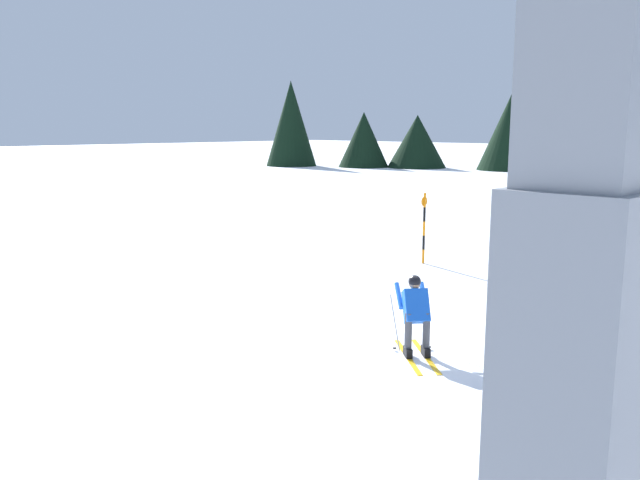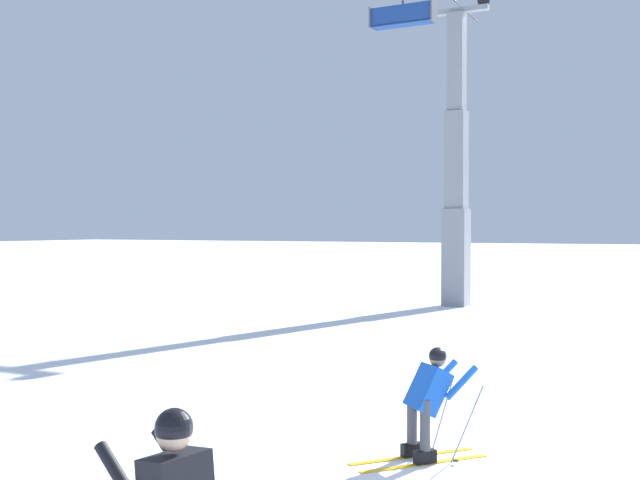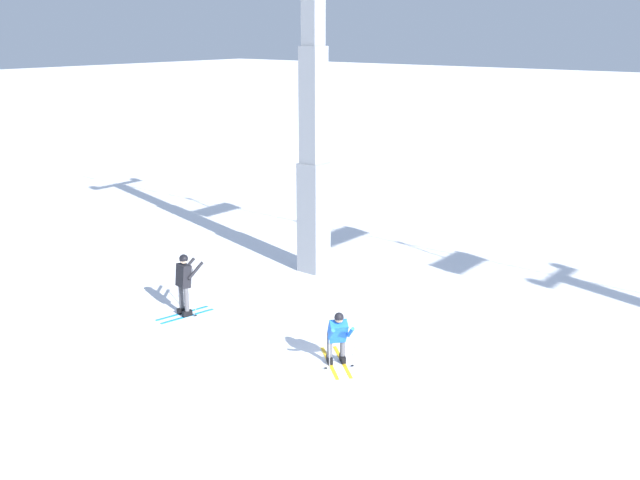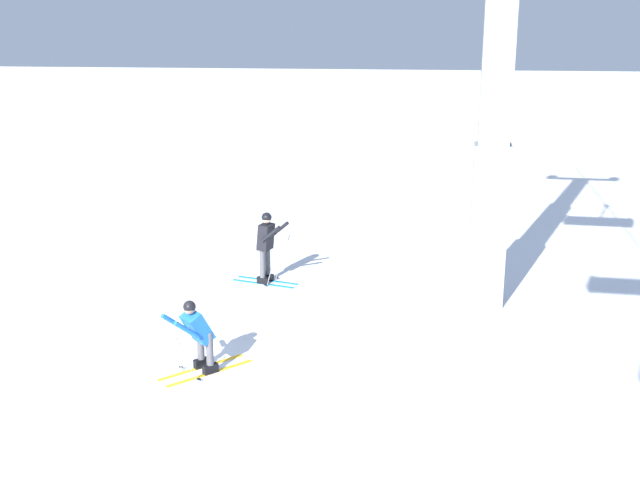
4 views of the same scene
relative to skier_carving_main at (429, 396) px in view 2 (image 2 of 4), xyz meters
name	(u,v)px [view 2 (image 2 of 4)]	position (x,y,z in m)	size (l,w,h in m)	color
ground_plane	(523,450)	(0.95, -0.97, -0.79)	(260.00, 260.00, 0.00)	white
skier_carving_main	(429,396)	(0.00, 0.00, 0.00)	(1.61, 1.47, 1.52)	yellow
lift_tower_far	(456,180)	(18.31, 5.12, 3.88)	(0.87, 2.45, 11.39)	gray
chairlift_seat_middle	(402,14)	(12.61, 5.12, 8.58)	(0.61, 2.01, 2.26)	black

